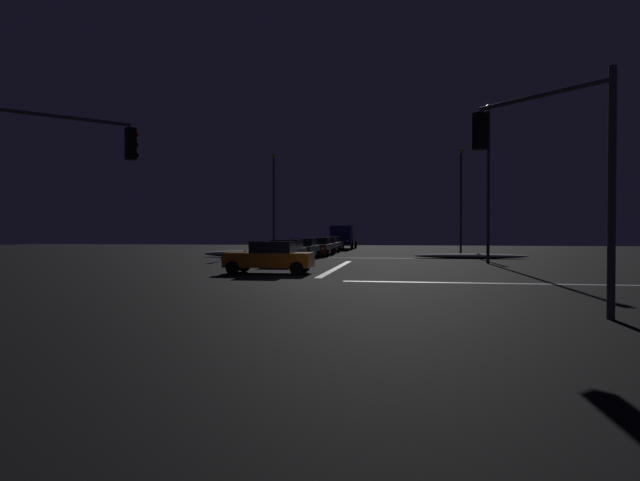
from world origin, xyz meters
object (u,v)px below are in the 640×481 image
object	(u,v)px
sedan_black	(287,252)
box_truck	(344,235)
streetlamp_right_far	(461,194)
traffic_signal_se	(546,154)
sedan_orange_crossing	(270,257)
streetlamp_left_far	(274,196)
sedan_gray	(327,245)
streetlamp_right_near	(488,173)
traffic_signal_sw	(46,164)
sedan_green	(303,249)
sedan_silver	(333,244)
sedan_red	(319,247)

from	to	relation	value
sedan_black	box_truck	bearing A→B (deg)	90.09
box_truck	streetlamp_right_far	size ratio (longest dim) A/B	0.83
traffic_signal_se	streetlamp_right_far	bearing A→B (deg)	87.15
sedan_orange_crossing	streetlamp_left_far	size ratio (longest dim) A/B	0.44
box_truck	streetlamp_right_far	distance (m)	18.05
sedan_gray	streetlamp_right_near	distance (m)	19.51
box_truck	traffic_signal_sw	world-z (taller)	traffic_signal_sw
streetlamp_left_far	sedan_green	bearing A→B (deg)	-67.51
box_truck	traffic_signal_se	bearing A→B (deg)	-77.81
traffic_signal_se	sedan_orange_crossing	bearing A→B (deg)	133.05
sedan_green	streetlamp_right_far	bearing A→B (deg)	46.60
sedan_green	traffic_signal_sw	size ratio (longest dim) A/B	0.74
sedan_orange_crossing	traffic_signal_se	xyz separation A→B (m)	(9.97, -10.68, 3.19)
sedan_gray	traffic_signal_sw	bearing A→B (deg)	-95.82
sedan_green	box_truck	distance (m)	25.81
sedan_gray	traffic_signal_se	world-z (taller)	traffic_signal_se
sedan_silver	streetlamp_right_far	world-z (taller)	streetlamp_right_far
sedan_gray	box_truck	distance (m)	14.37
sedan_black	streetlamp_right_near	bearing A→B (deg)	16.46
sedan_green	sedan_red	size ratio (longest dim) A/B	1.00
sedan_red	box_truck	distance (m)	20.05
sedan_red	sedan_orange_crossing	distance (m)	18.58
sedan_silver	traffic_signal_sw	distance (m)	41.53
streetlamp_left_far	sedan_silver	bearing A→B (deg)	41.35
sedan_red	sedan_black	bearing A→B (deg)	-90.34
sedan_black	streetlamp_right_near	world-z (taller)	streetlamp_right_near
streetlamp_right_far	sedan_green	bearing A→B (deg)	-133.40
streetlamp_right_near	sedan_red	bearing A→B (deg)	145.80
sedan_orange_crossing	sedan_green	bearing A→B (deg)	93.76
sedan_red	sedan_orange_crossing	xyz separation A→B (m)	(0.55, -18.57, 0.00)
box_truck	streetlamp_left_far	xyz separation A→B (m)	(-5.71, -12.42, 3.94)
sedan_red	streetlamp_right_far	world-z (taller)	streetlamp_right_far
sedan_black	sedan_red	distance (m)	12.07
sedan_green	sedan_silver	distance (m)	18.08
sedan_silver	sedan_orange_crossing	xyz separation A→B (m)	(1.03, -30.88, 0.00)
sedan_gray	streetlamp_right_far	distance (m)	13.58
sedan_red	traffic_signal_sw	world-z (taller)	traffic_signal_sw
streetlamp_right_far	box_truck	bearing A→B (deg)	135.12
sedan_green	streetlamp_right_near	size ratio (longest dim) A/B	0.42
sedan_orange_crossing	streetlamp_right_near	bearing A→B (deg)	40.76
sedan_silver	sedan_black	bearing A→B (deg)	-89.02
streetlamp_right_far	streetlamp_left_far	world-z (taller)	streetlamp_right_far
sedan_orange_crossing	traffic_signal_sw	distance (m)	11.70
sedan_red	streetlamp_left_far	size ratio (longest dim) A/B	0.44
sedan_silver	streetlamp_right_near	distance (m)	24.87
sedan_red	streetlamp_right_near	bearing A→B (deg)	-34.20
traffic_signal_sw	streetlamp_left_far	distance (m)	36.67
sedan_red	sedan_orange_crossing	bearing A→B (deg)	-88.31
sedan_gray	sedan_green	bearing A→B (deg)	-90.56
sedan_black	traffic_signal_sw	xyz separation A→B (m)	(-3.64, -16.90, 3.26)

